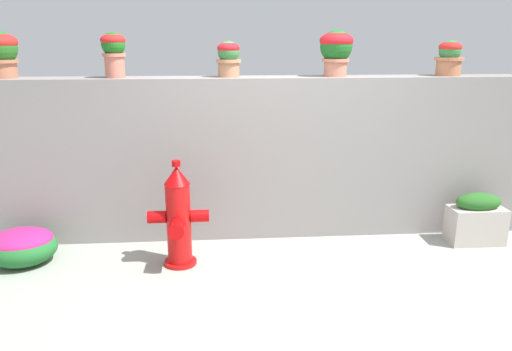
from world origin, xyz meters
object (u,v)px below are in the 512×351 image
Objects in this scene: flower_bush_left at (22,245)px; planter_box at (476,219)px; potted_plant_0 at (0,51)px; potted_plant_1 at (114,50)px; potted_plant_3 at (336,48)px; fire_hydrant at (178,218)px; potted_plant_4 at (449,57)px; potted_plant_2 at (229,57)px.

planter_box reaches higher than flower_bush_left.
potted_plant_0 is 1.03m from potted_plant_1.
fire_hydrant is (-1.51, -0.72, -1.42)m from potted_plant_3.
potted_plant_4 is at bearing -0.17° from potted_plant_0.
potted_plant_3 is 2.16m from planter_box.
potted_plant_2 is at bearing -0.54° from potted_plant_0.
flower_bush_left is at bearing -178.39° from planter_box.
potted_plant_3 is at bearing 25.64° from fire_hydrant.
planter_box is (4.48, -0.48, -1.60)m from potted_plant_0.
potted_plant_0 is 3.12m from potted_plant_3.
potted_plant_2 is 0.55× the size of flower_bush_left.
fire_hydrant is (-2.65, -0.74, -1.34)m from potted_plant_4.
potted_plant_0 is 0.80× the size of planter_box.
flower_bush_left is at bearing -145.65° from potted_plant_1.
potted_plant_1 is 0.95× the size of potted_plant_3.
fire_hydrant is at bearing -50.38° from potted_plant_1.
potted_plant_4 is (2.17, 0.01, -0.00)m from potted_plant_2.
potted_plant_3 is at bearing 161.44° from planter_box.
potted_plant_0 is at bearing 177.90° from potted_plant_1.
fire_hydrant is at bearing -5.96° from flower_bush_left.
potted_plant_0 is 1.26× the size of potted_plant_2.
potted_plant_0 is at bearing 173.88° from planter_box.
potted_plant_2 is at bearing -179.80° from potted_plant_4.
potted_plant_3 is 2.20m from fire_hydrant.
potted_plant_3 is (3.12, -0.02, 0.02)m from potted_plant_0.
fire_hydrant is at bearing -24.81° from potted_plant_0.
potted_plant_2 is (1.06, 0.02, -0.06)m from potted_plant_1.
potted_plant_1 is at bearing -179.63° from potted_plant_3.
potted_plant_3 reaches higher than potted_plant_0.
planter_box is at bearing -6.12° from potted_plant_0.
planter_box is at bearing -64.86° from potted_plant_4.
potted_plant_4 reaches higher than fire_hydrant.
potted_plant_3 is 1.14m from potted_plant_4.
potted_plant_1 is 0.43× the size of fire_hydrant.
potted_plant_1 is 0.78× the size of planter_box.
potted_plant_0 is at bearing 155.19° from fire_hydrant.
potted_plant_1 is 0.68× the size of flower_bush_left.
potted_plant_3 is (1.03, -0.00, 0.08)m from potted_plant_2.
potted_plant_1 is 3.83m from planter_box.
potted_plant_1 reaches higher than planter_box.
flower_bush_left is at bearing -168.83° from potted_plant_3.
potted_plant_4 is at bearing 8.25° from flower_bush_left.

